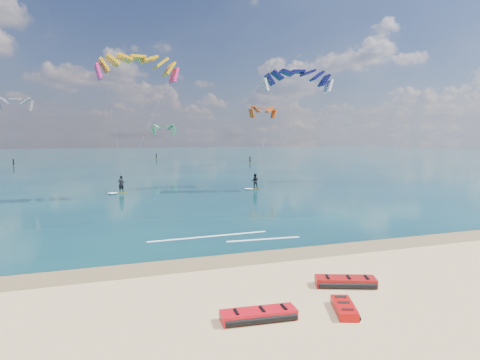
% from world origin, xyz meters
% --- Properties ---
extents(ground, '(320.00, 320.00, 0.00)m').
position_xyz_m(ground, '(0.00, 40.00, 0.00)').
color(ground, tan).
rests_on(ground, ground).
extents(wet_sand_strip, '(320.00, 2.40, 0.01)m').
position_xyz_m(wet_sand_strip, '(0.00, 3.00, 0.00)').
color(wet_sand_strip, brown).
rests_on(wet_sand_strip, ground).
extents(sea, '(320.00, 200.00, 0.04)m').
position_xyz_m(sea, '(0.00, 104.00, 0.02)').
color(sea, '#092532').
rests_on(sea, ground).
extents(packed_kite_left, '(2.92, 1.39, 0.41)m').
position_xyz_m(packed_kite_left, '(0.69, -4.04, 0.00)').
color(packed_kite_left, red).
rests_on(packed_kite_left, ground).
extents(packed_kite_mid, '(2.97, 2.13, 0.44)m').
position_xyz_m(packed_kite_mid, '(5.37, -2.19, 0.00)').
color(packed_kite_mid, '#A30C0B').
rests_on(packed_kite_mid, ground).
extents(packed_kite_right, '(1.63, 2.19, 0.36)m').
position_xyz_m(packed_kite_right, '(3.82, -4.46, 0.00)').
color(packed_kite_right, '#BE0908').
rests_on(packed_kite_right, ground).
extents(kitesurfer_main, '(8.15, 6.90, 15.23)m').
position_xyz_m(kitesurfer_main, '(-0.57, 27.84, 8.07)').
color(kitesurfer_main, '#96C216').
rests_on(kitesurfer_main, sea).
extents(kitesurfer_far, '(10.84, 4.96, 14.97)m').
position_xyz_m(kitesurfer_far, '(15.97, 27.85, 8.04)').
color(kitesurfer_far, '#BE8F1C').
rests_on(kitesurfer_far, sea).
extents(shoreline_foam, '(9.06, 2.34, 0.01)m').
position_xyz_m(shoreline_foam, '(3.38, 7.42, 0.04)').
color(shoreline_foam, white).
rests_on(shoreline_foam, ground).
extents(distant_kites, '(78.03, 44.44, 13.35)m').
position_xyz_m(distant_kites, '(-8.24, 80.62, 5.91)').
color(distant_kites, gray).
rests_on(distant_kites, ground).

